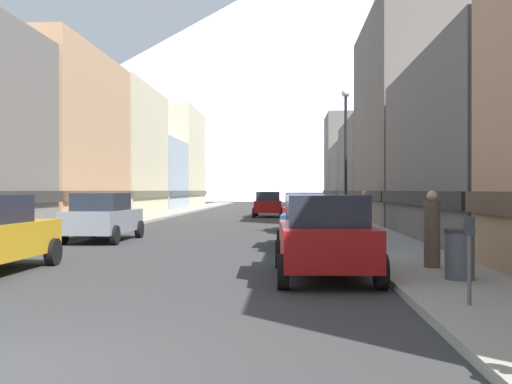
{
  "coord_description": "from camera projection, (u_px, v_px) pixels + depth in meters",
  "views": [
    {
      "loc": [
        3.04,
        -6.09,
        1.88
      ],
      "look_at": [
        0.57,
        41.47,
        1.75
      ],
      "focal_mm": 44.21,
      "sensor_mm": 36.0,
      "label": 1
    }
  ],
  "objects": [
    {
      "name": "sidewalk_left",
      "position": [
        148.0,
        218.0,
        41.52
      ],
      "size": [
        2.5,
        100.0,
        0.15
      ],
      "primitive_type": "cube",
      "color": "gray",
      "rests_on": "ground"
    },
    {
      "name": "sidewalk_right",
      "position": [
        338.0,
        218.0,
        40.87
      ],
      "size": [
        2.5,
        100.0,
        0.15
      ],
      "primitive_type": "cube",
      "color": "gray",
      "rests_on": "ground"
    },
    {
      "name": "storefront_left_2",
      "position": [
        50.0,
        141.0,
        35.81
      ],
      "size": [
        6.33,
        12.66,
        9.73
      ],
      "color": "tan",
      "rests_on": "ground"
    },
    {
      "name": "storefront_left_3",
      "position": [
        98.0,
        153.0,
        49.0
      ],
      "size": [
        8.82,
        12.63,
        9.87
      ],
      "color": "beige",
      "rests_on": "ground"
    },
    {
      "name": "storefront_left_4",
      "position": [
        132.0,
        176.0,
        61.18
      ],
      "size": [
        9.61,
        10.64,
        6.76
      ],
      "color": "#99A5B2",
      "rests_on": "ground"
    },
    {
      "name": "storefront_left_5",
      "position": [
        170.0,
        160.0,
        73.36
      ],
      "size": [
        6.78,
        13.25,
        11.22
      ],
      "color": "beige",
      "rests_on": "ground"
    },
    {
      "name": "storefront_right_2",
      "position": [
        440.0,
        124.0,
        36.08
      ],
      "size": [
        8.73,
        13.82,
        11.77
      ],
      "color": "#66605B",
      "rests_on": "ground"
    },
    {
      "name": "storefront_right_3",
      "position": [
        398.0,
        170.0,
        49.89
      ],
      "size": [
        8.79,
        13.52,
        7.29
      ],
      "color": "#66605B",
      "rests_on": "ground"
    },
    {
      "name": "storefront_right_4",
      "position": [
        364.0,
        178.0,
        63.48
      ],
      "size": [
        6.62,
        12.79,
        6.44
      ],
      "color": "#66605B",
      "rests_on": "ground"
    },
    {
      "name": "storefront_right_5",
      "position": [
        360.0,
        162.0,
        74.77
      ],
      "size": [
        8.37,
        8.88,
        10.84
      ],
      "color": "#66605B",
      "rests_on": "ground"
    },
    {
      "name": "car_left_1",
      "position": [
        103.0,
        217.0,
        23.18
      ],
      "size": [
        2.14,
        4.43,
        1.78
      ],
      "color": "slate",
      "rests_on": "ground"
    },
    {
      "name": "car_right_0",
      "position": [
        324.0,
        236.0,
        13.44
      ],
      "size": [
        2.19,
        4.46,
        1.78
      ],
      "color": "#9E1111",
      "rests_on": "ground"
    },
    {
      "name": "car_right_1",
      "position": [
        312.0,
        220.0,
        20.54
      ],
      "size": [
        2.24,
        4.48,
        1.78
      ],
      "color": "#19478C",
      "rests_on": "ground"
    },
    {
      "name": "car_right_2",
      "position": [
        305.0,
        212.0,
        28.69
      ],
      "size": [
        2.25,
        4.48,
        1.78
      ],
      "color": "#9E1111",
      "rests_on": "ground"
    },
    {
      "name": "car_driving_0",
      "position": [
        268.0,
        204.0,
        44.44
      ],
      "size": [
        2.06,
        4.4,
        1.78
      ],
      "color": "#9E1111",
      "rests_on": "ground"
    },
    {
      "name": "parking_meter_near",
      "position": [
        469.0,
        248.0,
        9.45
      ],
      "size": [
        0.14,
        0.1,
        1.33
      ],
      "color": "#595960",
      "rests_on": "sidewalk_right"
    },
    {
      "name": "trash_bin_right",
      "position": [
        460.0,
        254.0,
        12.19
      ],
      "size": [
        0.59,
        0.59,
        0.98
      ],
      "color": "#4C5156",
      "rests_on": "sidewalk_right"
    },
    {
      "name": "potted_plant_0",
      "position": [
        10.0,
        226.0,
        22.69
      ],
      "size": [
        0.44,
        0.44,
        0.83
      ],
      "color": "#4C4C51",
      "rests_on": "sidewalk_left"
    },
    {
      "name": "pedestrian_0",
      "position": [
        365.0,
        212.0,
        26.59
      ],
      "size": [
        0.36,
        0.36,
        1.73
      ],
      "color": "brown",
      "rests_on": "sidewalk_right"
    },
    {
      "name": "pedestrian_2",
      "position": [
        432.0,
        232.0,
        14.1
      ],
      "size": [
        0.36,
        0.36,
        1.72
      ],
      "color": "brown",
      "rests_on": "sidewalk_right"
    },
    {
      "name": "streetlamp_right",
      "position": [
        346.0,
        138.0,
        25.51
      ],
      "size": [
        0.36,
        0.36,
        5.86
      ],
      "color": "black",
      "rests_on": "sidewalk_right"
    },
    {
      "name": "mountain_backdrop",
      "position": [
        331.0,
        72.0,
        264.68
      ],
      "size": [
        326.55,
        326.55,
        103.41
      ],
      "primitive_type": "cone",
      "color": "silver",
      "rests_on": "ground"
    }
  ]
}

